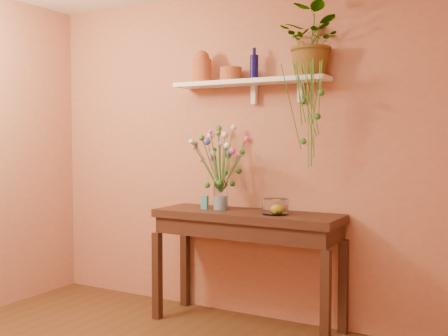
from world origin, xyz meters
TOP-DOWN VIEW (x-y plane):
  - room at (0.00, 0.00)m, footprint 4.04×4.04m
  - sideboard at (0.10, 1.74)m, footprint 1.49×0.48m
  - wall_shelf at (0.06, 1.87)m, footprint 1.30×0.24m
  - terracotta_jug at (-0.38, 1.85)m, footprint 0.19×0.19m
  - terracotta_pot at (-0.11, 1.86)m, footprint 0.21×0.21m
  - blue_bottle at (0.08, 1.89)m, footprint 0.09×0.09m
  - spider_plant at (0.58, 1.90)m, footprint 0.56×0.52m
  - plant_fronds at (0.61, 1.74)m, footprint 0.33×0.30m
  - glass_vase at (-0.14, 1.75)m, footprint 0.11×0.11m
  - bouquet at (-0.15, 1.76)m, footprint 0.48×0.51m
  - glass_bowl at (0.35, 1.71)m, footprint 0.19×0.19m
  - lemon at (0.36, 1.71)m, footprint 0.08×0.08m
  - carton at (-0.27, 1.72)m, footprint 0.06×0.05m

SIDE VIEW (x-z plane):
  - sideboard at x=0.10m, z-range 0.32..1.22m
  - lemon at x=0.36m, z-range 0.91..0.98m
  - carton at x=-0.27m, z-range 0.90..1.01m
  - glass_bowl at x=0.35m, z-range 0.90..1.01m
  - glass_vase at x=-0.14m, z-range 0.88..1.12m
  - room at x=0.00m, z-range 0.00..2.70m
  - bouquet at x=-0.15m, z-range 1.08..1.63m
  - plant_fronds at x=0.61m, z-range 1.31..2.08m
  - wall_shelf at x=0.06m, z-range 1.82..2.01m
  - terracotta_pot at x=-0.11m, z-range 1.94..2.04m
  - blue_bottle at x=0.08m, z-range 1.91..2.17m
  - terracotta_jug at x=-0.38m, z-range 1.93..2.20m
  - spider_plant at x=0.58m, z-range 1.94..2.45m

